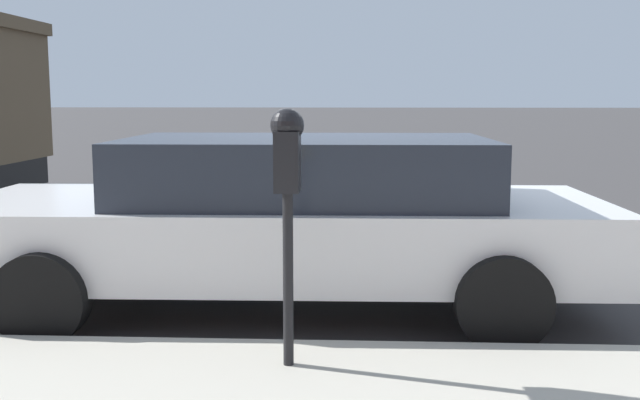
{
  "coord_description": "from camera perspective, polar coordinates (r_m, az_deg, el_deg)",
  "views": [
    {
      "loc": [
        -6.8,
        -0.22,
        1.67
      ],
      "look_at": [
        -2.08,
        0.02,
        1.01
      ],
      "focal_mm": 42.0,
      "sensor_mm": 36.0,
      "label": 1
    }
  ],
  "objects": [
    {
      "name": "car_white",
      "position": [
        5.86,
        -2.42,
        -1.31
      ],
      "size": [
        2.18,
        5.01,
        1.35
      ],
      "rotation": [
        0.0,
        0.0,
        0.02
      ],
      "color": "silver",
      "rests_on": "ground_plane"
    },
    {
      "name": "ground_plane",
      "position": [
        7.01,
        1.0,
        -5.88
      ],
      "size": [
        220.0,
        220.0,
        0.0
      ],
      "primitive_type": "plane",
      "color": "#3D3A3A"
    },
    {
      "name": "parking_meter",
      "position": [
        4.19,
        -2.49,
        2.22
      ],
      "size": [
        0.21,
        0.19,
        1.48
      ],
      "color": "black",
      "rests_on": "sidewalk"
    }
  ]
}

